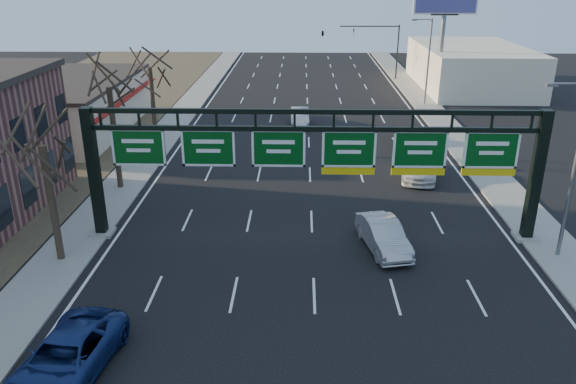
{
  "coord_description": "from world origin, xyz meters",
  "views": [
    {
      "loc": [
        -0.66,
        -19.92,
        13.86
      ],
      "look_at": [
        -1.3,
        6.6,
        3.2
      ],
      "focal_mm": 35.0,
      "sensor_mm": 36.0,
      "label": 1
    }
  ],
  "objects_px": {
    "sign_gantry": "(317,157)",
    "car_white_wagon": "(419,165)",
    "car_blue_suv": "(67,357)",
    "car_silver_sedan": "(383,235)"
  },
  "relations": [
    {
      "from": "sign_gantry",
      "to": "car_blue_suv",
      "type": "height_order",
      "value": "sign_gantry"
    },
    {
      "from": "sign_gantry",
      "to": "car_white_wagon",
      "type": "relative_size",
      "value": 4.35
    },
    {
      "from": "sign_gantry",
      "to": "car_blue_suv",
      "type": "relative_size",
      "value": 4.31
    },
    {
      "from": "sign_gantry",
      "to": "car_blue_suv",
      "type": "distance_m",
      "value": 15.3
    },
    {
      "from": "sign_gantry",
      "to": "car_white_wagon",
      "type": "height_order",
      "value": "sign_gantry"
    },
    {
      "from": "car_white_wagon",
      "to": "car_silver_sedan",
      "type": "bearing_deg",
      "value": -98.14
    },
    {
      "from": "car_silver_sedan",
      "to": "car_white_wagon",
      "type": "relative_size",
      "value": 0.85
    },
    {
      "from": "car_silver_sedan",
      "to": "sign_gantry",
      "type": "bearing_deg",
      "value": 146.34
    },
    {
      "from": "car_blue_suv",
      "to": "car_silver_sedan",
      "type": "xyz_separation_m",
      "value": [
        12.74,
        10.2,
        0.0
      ]
    },
    {
      "from": "sign_gantry",
      "to": "car_white_wagon",
      "type": "bearing_deg",
      "value": 52.26
    }
  ]
}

